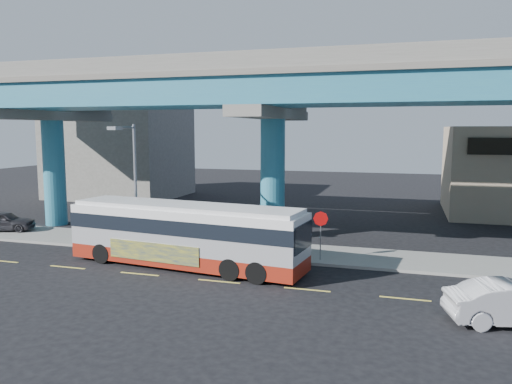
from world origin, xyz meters
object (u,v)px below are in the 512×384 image
(transit_bus, at_px, (186,233))
(parked_car, at_px, (4,221))
(stop_sign, at_px, (321,225))
(street_lamp, at_px, (130,168))

(transit_bus, height_order, parked_car, transit_bus)
(transit_bus, xyz_separation_m, stop_sign, (6.24, 2.67, 0.24))
(stop_sign, bearing_deg, street_lamp, -165.13)
(street_lamp, bearing_deg, parked_car, 169.20)
(transit_bus, distance_m, stop_sign, 6.79)
(parked_car, xyz_separation_m, stop_sign, (21.13, -1.33, 1.15))
(transit_bus, relative_size, stop_sign, 4.95)
(parked_car, xyz_separation_m, street_lamp, (10.72, -2.04, 3.90))
(parked_car, distance_m, stop_sign, 21.20)
(street_lamp, bearing_deg, transit_bus, -25.08)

